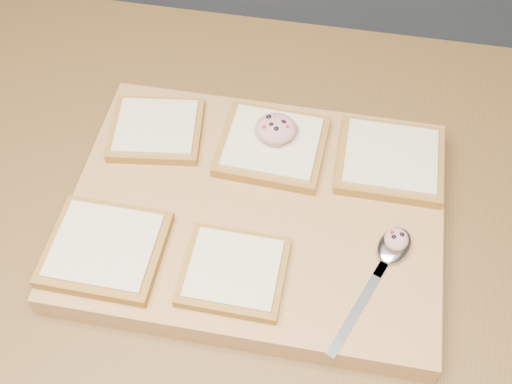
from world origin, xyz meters
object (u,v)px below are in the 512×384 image
bread_far_center (272,146)px  tuna_salad_dollop (276,128)px  cutting_board (256,213)px  spoon (389,254)px

bread_far_center → tuna_salad_dollop: bearing=78.3°
cutting_board → bread_far_center: size_ratio=3.27×
cutting_board → tuna_salad_dollop: tuna_salad_dollop is taller
bread_far_center → cutting_board: bearing=-93.4°
cutting_board → spoon: size_ratio=2.53×
cutting_board → bread_far_center: (0.01, 0.09, 0.03)m
cutting_board → spoon: bearing=-14.9°
bread_far_center → tuna_salad_dollop: tuna_salad_dollop is taller
tuna_salad_dollop → spoon: (0.15, -0.14, -0.03)m
tuna_salad_dollop → cutting_board: bearing=-94.3°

